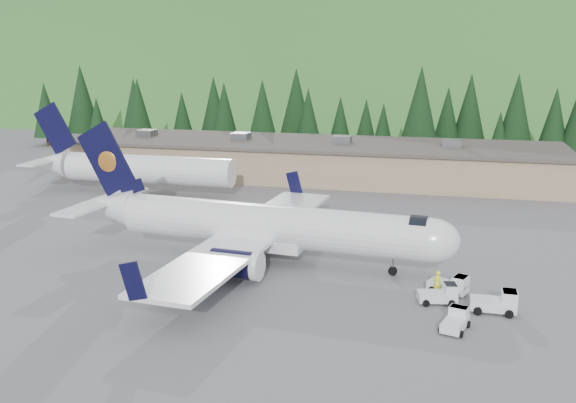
# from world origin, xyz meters

# --- Properties ---
(ground) EXTENTS (600.00, 600.00, 0.00)m
(ground) POSITION_xyz_m (0.00, 0.00, 0.00)
(ground) COLOR #58585D
(airliner) EXTENTS (35.25, 33.10, 11.69)m
(airliner) POSITION_xyz_m (-1.03, 0.09, 3.11)
(airliner) COLOR white
(airliner) RESTS_ON ground
(second_airliner) EXTENTS (27.50, 11.00, 10.05)m
(second_airliner) POSITION_xyz_m (-24.92, 22.00, 3.32)
(second_airliner) COLOR white
(second_airliner) RESTS_ON ground
(baggage_tug_a) EXTENTS (3.00, 2.15, 1.47)m
(baggage_tug_a) POSITION_xyz_m (14.42, -6.04, 0.66)
(baggage_tug_a) COLOR silver
(baggage_tug_a) RESTS_ON ground
(baggage_tug_b) EXTENTS (3.20, 2.52, 1.53)m
(baggage_tug_b) POSITION_xyz_m (15.17, -4.01, 0.69)
(baggage_tug_b) COLOR silver
(baggage_tug_b) RESTS_ON ground
(baggage_tug_c) EXTENTS (2.11, 2.82, 1.37)m
(baggage_tug_c) POSITION_xyz_m (15.45, -10.41, 0.61)
(baggage_tug_c) COLOR silver
(baggage_tug_c) RESTS_ON ground
(terminal_building) EXTENTS (71.00, 17.00, 6.10)m
(terminal_building) POSITION_xyz_m (-5.01, 38.00, 2.62)
(terminal_building) COLOR #8B7959
(terminal_building) RESTS_ON ground
(baggage_tug_d) EXTENTS (3.14, 1.93, 1.67)m
(baggage_tug_d) POSITION_xyz_m (18.32, -6.86, 0.75)
(baggage_tug_d) COLOR silver
(baggage_tug_d) RESTS_ON ground
(ramp_worker) EXTENTS (0.82, 0.82, 1.92)m
(ramp_worker) POSITION_xyz_m (14.12, -4.50, 0.96)
(ramp_worker) COLOR #F0FF22
(ramp_worker) RESTS_ON ground
(tree_line) EXTENTS (111.56, 18.72, 14.29)m
(tree_line) POSITION_xyz_m (-1.10, 58.94, 7.59)
(tree_line) COLOR black
(tree_line) RESTS_ON ground
(hills) EXTENTS (614.00, 330.00, 300.00)m
(hills) POSITION_xyz_m (53.34, 207.38, -82.80)
(hills) COLOR #2C5A21
(hills) RESTS_ON ground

